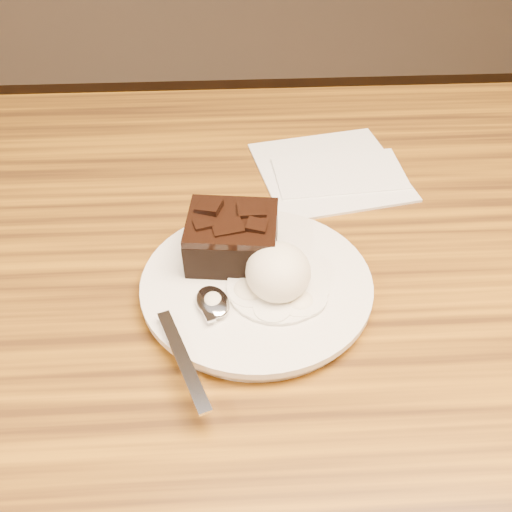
{
  "coord_description": "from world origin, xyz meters",
  "views": [
    {
      "loc": [
        -0.11,
        -0.43,
        1.16
      ],
      "look_at": [
        -0.09,
        -0.02,
        0.79
      ],
      "focal_mm": 42.36,
      "sensor_mm": 36.0,
      "label": 1
    }
  ],
  "objects_px": {
    "brownie": "(232,240)",
    "spoon": "(213,303)",
    "dining_table": "(320,464)",
    "plate": "(257,287)",
    "ice_cream_scoop": "(278,272)",
    "napkin": "(330,170)"
  },
  "relations": [
    {
      "from": "plate",
      "to": "spoon",
      "type": "bearing_deg",
      "value": -142.15
    },
    {
      "from": "plate",
      "to": "spoon",
      "type": "height_order",
      "value": "spoon"
    },
    {
      "from": "dining_table",
      "to": "brownie",
      "type": "distance_m",
      "value": 0.43
    },
    {
      "from": "brownie",
      "to": "spoon",
      "type": "bearing_deg",
      "value": -105.74
    },
    {
      "from": "ice_cream_scoop",
      "to": "spoon",
      "type": "height_order",
      "value": "ice_cream_scoop"
    },
    {
      "from": "spoon",
      "to": "ice_cream_scoop",
      "type": "bearing_deg",
      "value": -1.55
    },
    {
      "from": "dining_table",
      "to": "spoon",
      "type": "height_order",
      "value": "spoon"
    },
    {
      "from": "brownie",
      "to": "spoon",
      "type": "distance_m",
      "value": 0.07
    },
    {
      "from": "dining_table",
      "to": "napkin",
      "type": "bearing_deg",
      "value": 87.16
    },
    {
      "from": "plate",
      "to": "spoon",
      "type": "distance_m",
      "value": 0.05
    },
    {
      "from": "plate",
      "to": "ice_cream_scoop",
      "type": "bearing_deg",
      "value": -30.91
    },
    {
      "from": "brownie",
      "to": "spoon",
      "type": "relative_size",
      "value": 0.51
    },
    {
      "from": "brownie",
      "to": "ice_cream_scoop",
      "type": "relative_size",
      "value": 1.33
    },
    {
      "from": "brownie",
      "to": "napkin",
      "type": "xyz_separation_m",
      "value": [
        0.12,
        0.17,
        -0.03
      ]
    },
    {
      "from": "spoon",
      "to": "plate",
      "type": "bearing_deg",
      "value": 17.52
    },
    {
      "from": "napkin",
      "to": "brownie",
      "type": "bearing_deg",
      "value": -126.26
    },
    {
      "from": "plate",
      "to": "dining_table",
      "type": "bearing_deg",
      "value": 16.86
    },
    {
      "from": "spoon",
      "to": "napkin",
      "type": "bearing_deg",
      "value": 38.65
    },
    {
      "from": "brownie",
      "to": "spoon",
      "type": "height_order",
      "value": "brownie"
    },
    {
      "from": "dining_table",
      "to": "brownie",
      "type": "relative_size",
      "value": 14.2
    },
    {
      "from": "ice_cream_scoop",
      "to": "spoon",
      "type": "bearing_deg",
      "value": -161.21
    },
    {
      "from": "brownie",
      "to": "napkin",
      "type": "relative_size",
      "value": 0.51
    }
  ]
}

